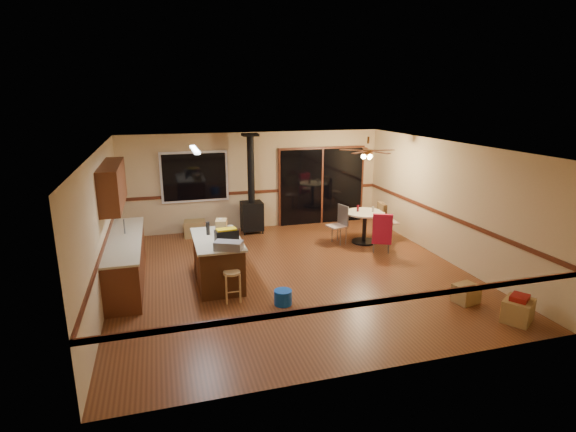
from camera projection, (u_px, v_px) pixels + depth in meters
name	position (u px, v px, depth m)	size (l,w,h in m)	color
floor	(292.00, 274.00, 9.18)	(7.00, 7.00, 0.00)	brown
ceiling	(292.00, 146.00, 8.50)	(7.00, 7.00, 0.00)	silver
wall_back	(255.00, 181.00, 12.09)	(7.00, 7.00, 0.00)	tan
wall_front	(372.00, 281.00, 5.60)	(7.00, 7.00, 0.00)	tan
wall_left	(102.00, 226.00, 7.90)	(7.00, 7.00, 0.00)	tan
wall_right	(446.00, 201.00, 9.78)	(7.00, 7.00, 0.00)	tan
chair_rail	(292.00, 227.00, 8.92)	(7.00, 7.00, 0.08)	#4F2213
window	(195.00, 177.00, 11.56)	(1.72, 0.10, 1.32)	black
sliding_door	(322.00, 186.00, 12.62)	(2.52, 0.10, 2.10)	black
lower_cabinets	(126.00, 261.00, 8.68)	(0.60, 3.00, 0.86)	#5D2D17
countertop	(124.00, 239.00, 8.56)	(0.64, 3.04, 0.04)	#C0B695
upper_cabinets	(113.00, 185.00, 8.44)	(0.35, 2.00, 0.80)	#5D2D17
kitchen_island	(218.00, 260.00, 8.66)	(0.88, 1.68, 0.90)	#412210
wood_stove	(252.00, 206.00, 11.77)	(0.55, 0.50, 2.52)	black
ceiling_fan	(368.00, 153.00, 10.57)	(0.24, 0.24, 0.55)	brown
fluorescent_strip	(195.00, 150.00, 8.31)	(0.10, 1.20, 0.04)	white
toolbox_grey	(229.00, 245.00, 7.90)	(0.48, 0.27, 0.15)	slate
toolbox_black	(227.00, 236.00, 8.29)	(0.42, 0.22, 0.23)	black
toolbox_yellow_lid	(226.00, 229.00, 8.26)	(0.36, 0.19, 0.03)	gold
box_on_island	(221.00, 224.00, 9.12)	(0.22, 0.29, 0.20)	olive
bottle_dark	(208.00, 228.00, 8.74)	(0.07, 0.07, 0.26)	black
bottle_pink	(233.00, 234.00, 8.42)	(0.07, 0.07, 0.23)	#D84C8C
bottle_white	(220.00, 224.00, 9.16)	(0.07, 0.07, 0.20)	white
bar_stool	(232.00, 286.00, 7.91)	(0.30, 0.30, 0.56)	tan
blue_bucket	(283.00, 297.00, 7.82)	(0.31, 0.31, 0.26)	#0C47B5
dining_table	(365.00, 222.00, 11.01)	(0.96, 0.96, 0.78)	black
glass_red	(358.00, 208.00, 10.97)	(0.06, 0.06, 0.16)	#590C14
glass_cream	(373.00, 209.00, 10.93)	(0.06, 0.06, 0.13)	beige
chair_left	(340.00, 220.00, 10.95)	(0.49, 0.49, 0.51)	tan
chair_near	(382.00, 229.00, 10.19)	(0.58, 0.60, 0.70)	tan
chair_right	(383.00, 217.00, 11.19)	(0.51, 0.47, 0.70)	tan
box_under_window	(195.00, 229.00, 11.55)	(0.53, 0.42, 0.42)	olive
box_corner_a	(518.00, 310.00, 7.22)	(0.49, 0.41, 0.37)	olive
box_corner_b	(466.00, 293.00, 7.89)	(0.40, 0.34, 0.32)	olive
box_small_red	(520.00, 298.00, 7.17)	(0.30, 0.25, 0.08)	maroon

